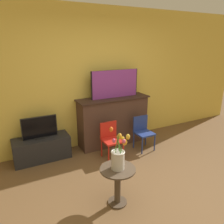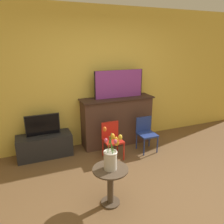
# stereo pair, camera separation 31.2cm
# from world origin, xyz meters

# --- Properties ---
(ground_plane) EXTENTS (14.00, 14.00, 0.00)m
(ground_plane) POSITION_xyz_m (0.00, 0.00, 0.00)
(ground_plane) COLOR brown
(wall_back) EXTENTS (8.00, 0.06, 2.70)m
(wall_back) POSITION_xyz_m (0.00, 2.13, 1.35)
(wall_back) COLOR #EAC651
(wall_back) RESTS_ON ground
(fireplace_mantel) EXTENTS (1.48, 0.44, 0.98)m
(fireplace_mantel) POSITION_xyz_m (0.32, 1.90, 0.51)
(fireplace_mantel) COLOR #4C3328
(fireplace_mantel) RESTS_ON ground
(painting) EXTENTS (1.02, 0.03, 0.54)m
(painting) POSITION_xyz_m (0.36, 1.90, 1.26)
(painting) COLOR black
(painting) RESTS_ON fireplace_mantel
(tv_stand) EXTENTS (0.98, 0.40, 0.42)m
(tv_stand) POSITION_xyz_m (-1.14, 1.88, 0.21)
(tv_stand) COLOR #232326
(tv_stand) RESTS_ON ground
(tv_monitor) EXTENTS (0.61, 0.12, 0.40)m
(tv_monitor) POSITION_xyz_m (-1.14, 1.89, 0.61)
(tv_monitor) COLOR black
(tv_monitor) RESTS_ON tv_stand
(chair_red) EXTENTS (0.33, 0.33, 0.65)m
(chair_red) POSITION_xyz_m (0.00, 1.39, 0.38)
(chair_red) COLOR red
(chair_red) RESTS_ON ground
(chair_blue) EXTENTS (0.33, 0.33, 0.65)m
(chair_blue) POSITION_xyz_m (0.72, 1.40, 0.38)
(chair_blue) COLOR navy
(chair_blue) RESTS_ON ground
(side_table) EXTENTS (0.46, 0.46, 0.52)m
(side_table) POSITION_xyz_m (-0.49, 0.24, 0.34)
(side_table) COLOR #4C3D2D
(side_table) RESTS_ON ground
(vase_tulips) EXTENTS (0.22, 0.29, 0.51)m
(vase_tulips) POSITION_xyz_m (-0.48, 0.24, 0.69)
(vase_tulips) COLOR beige
(vase_tulips) RESTS_ON side_table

